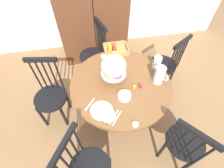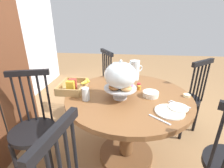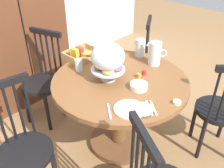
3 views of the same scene
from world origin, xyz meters
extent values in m
plane|color=#997047|center=(0.00, 0.00, 0.00)|extent=(10.00, 10.00, 0.00)
cube|color=brown|center=(-0.20, 1.50, 0.95)|extent=(1.10, 0.56, 1.90)
cube|color=black|center=(-0.20, 1.22, 1.04)|extent=(0.01, 0.01, 1.52)
cylinder|color=brown|center=(-0.05, 0.04, 0.72)|extent=(1.14, 1.14, 0.04)
cylinder|color=brown|center=(-0.05, 0.04, 0.39)|extent=(0.14, 0.14, 0.63)
cylinder|color=brown|center=(-0.05, 0.04, 0.03)|extent=(0.56, 0.56, 0.06)
cylinder|color=black|center=(0.70, 0.49, 0.45)|extent=(0.40, 0.40, 0.04)
cylinder|color=black|center=(0.74, 0.68, 0.23)|extent=(0.04, 0.04, 0.45)
cylinder|color=black|center=(0.50, 0.54, 0.23)|extent=(0.04, 0.04, 0.45)
cylinder|color=black|center=(0.89, 0.44, 0.23)|extent=(0.04, 0.04, 0.45)
cylinder|color=black|center=(0.65, 0.30, 0.23)|extent=(0.04, 0.04, 0.45)
cylinder|color=black|center=(0.90, 0.43, 0.69)|extent=(0.02, 0.02, 0.48)
cylinder|color=black|center=(0.84, 0.39, 0.69)|extent=(0.02, 0.02, 0.48)
cylinder|color=black|center=(0.78, 0.35, 0.69)|extent=(0.02, 0.02, 0.48)
cylinder|color=black|center=(0.72, 0.32, 0.69)|extent=(0.02, 0.02, 0.48)
cylinder|color=black|center=(0.66, 0.28, 0.69)|extent=(0.02, 0.02, 0.48)
cube|color=black|center=(0.78, 0.35, 0.95)|extent=(0.33, 0.22, 0.05)
cylinder|color=black|center=(-0.29, 0.87, 0.45)|extent=(0.40, 0.40, 0.04)
cylinder|color=black|center=(-0.47, 0.97, 0.23)|extent=(0.04, 0.04, 0.45)
cylinder|color=black|center=(-0.39, 0.70, 0.23)|extent=(0.04, 0.04, 0.45)
cylinder|color=black|center=(-0.20, 1.05, 0.23)|extent=(0.04, 0.04, 0.45)
cylinder|color=black|center=(-0.12, 0.78, 0.23)|extent=(0.04, 0.04, 0.45)
cylinder|color=black|center=(-0.18, 1.05, 0.69)|extent=(0.02, 0.02, 0.48)
cylinder|color=black|center=(-0.16, 0.99, 0.69)|extent=(0.02, 0.02, 0.48)
cylinder|color=black|center=(-0.14, 0.92, 0.69)|extent=(0.02, 0.02, 0.48)
cylinder|color=black|center=(-0.12, 0.85, 0.69)|extent=(0.02, 0.02, 0.48)
cylinder|color=black|center=(-0.10, 0.79, 0.69)|extent=(0.02, 0.02, 0.48)
cube|color=black|center=(-0.14, 0.92, 0.95)|extent=(0.14, 0.36, 0.05)
cylinder|color=black|center=(-0.90, 0.19, 0.45)|extent=(0.40, 0.40, 0.04)
cylinder|color=black|center=(-1.06, 0.08, 0.23)|extent=(0.04, 0.04, 0.45)
cylinder|color=black|center=(-0.79, 0.03, 0.23)|extent=(0.04, 0.04, 0.45)
cylinder|color=black|center=(-1.02, 0.35, 0.23)|extent=(0.04, 0.04, 0.45)
cylinder|color=black|center=(-0.74, 0.30, 0.23)|extent=(0.04, 0.04, 0.45)
cylinder|color=black|center=(-1.01, 0.37, 0.69)|extent=(0.02, 0.02, 0.48)
cylinder|color=black|center=(-0.94, 0.36, 0.69)|extent=(0.02, 0.02, 0.48)
cylinder|color=black|center=(-0.88, 0.35, 0.69)|extent=(0.02, 0.02, 0.48)
cylinder|color=black|center=(-0.81, 0.34, 0.69)|extent=(0.02, 0.02, 0.48)
cylinder|color=black|center=(-0.74, 0.32, 0.69)|extent=(0.02, 0.02, 0.48)
cube|color=black|center=(-0.88, 0.35, 0.95)|extent=(0.36, 0.10, 0.05)
cylinder|color=black|center=(-0.30, -0.65, 0.23)|extent=(0.04, 0.04, 0.45)
cylinder|color=black|center=(-0.54, -0.51, 0.23)|extent=(0.04, 0.04, 0.45)
cylinder|color=black|center=(-0.67, -0.68, 0.69)|extent=(0.02, 0.02, 0.48)
cylinder|color=black|center=(-0.63, -0.62, 0.69)|extent=(0.02, 0.02, 0.48)
cylinder|color=black|center=(-0.60, -0.56, 0.69)|extent=(0.02, 0.02, 0.48)
cylinder|color=black|center=(-0.56, -0.50, 0.69)|extent=(0.02, 0.02, 0.48)
cube|color=black|center=(-0.63, -0.62, 0.95)|extent=(0.22, 0.33, 0.05)
cylinder|color=black|center=(0.50, -0.63, 0.45)|extent=(0.40, 0.40, 0.04)
cylinder|color=black|center=(0.70, -0.65, 0.23)|extent=(0.04, 0.04, 0.45)
cylinder|color=black|center=(0.52, -0.43, 0.23)|extent=(0.04, 0.04, 0.45)
cylinder|color=black|center=(0.48, -0.83, 0.23)|extent=(0.04, 0.04, 0.45)
cylinder|color=black|center=(0.31, -0.61, 0.23)|extent=(0.04, 0.04, 0.45)
cylinder|color=black|center=(0.47, -0.84, 0.69)|extent=(0.02, 0.02, 0.48)
cylinder|color=black|center=(0.42, -0.78, 0.69)|extent=(0.02, 0.02, 0.48)
cylinder|color=black|center=(0.38, -0.73, 0.69)|extent=(0.02, 0.02, 0.48)
cylinder|color=black|center=(0.34, -0.68, 0.69)|extent=(0.02, 0.02, 0.48)
cylinder|color=black|center=(0.29, -0.62, 0.69)|extent=(0.02, 0.02, 0.48)
cube|color=black|center=(0.38, -0.73, 0.95)|extent=(0.26, 0.30, 0.05)
cylinder|color=silver|center=(-0.12, 0.11, 0.75)|extent=(0.12, 0.12, 0.02)
cylinder|color=silver|center=(-0.12, 0.11, 0.79)|extent=(0.03, 0.03, 0.09)
cylinder|color=silver|center=(-0.12, 0.11, 0.84)|extent=(0.28, 0.28, 0.01)
torus|color=#B27033|center=(-0.04, 0.12, 0.86)|extent=(0.10, 0.10, 0.03)
torus|color=#D19347|center=(-0.11, 0.15, 0.86)|extent=(0.10, 0.10, 0.03)
torus|color=#935628|center=(-0.16, 0.16, 0.86)|extent=(0.10, 0.10, 0.03)
torus|color=tan|center=(-0.17, 0.06, 0.86)|extent=(0.10, 0.10, 0.03)
torus|color=#994C84|center=(-0.09, 0.05, 0.86)|extent=(0.10, 0.10, 0.03)
ellipsoid|color=silver|center=(-0.12, 0.11, 0.95)|extent=(0.27, 0.27, 0.22)
sphere|color=silver|center=(-0.12, 0.11, 1.07)|extent=(0.02, 0.02, 0.02)
cylinder|color=silver|center=(0.41, 0.19, 0.82)|extent=(0.09, 0.09, 0.17)
cylinder|color=orange|center=(0.41, 0.19, 0.80)|extent=(0.08, 0.08, 0.11)
cone|color=silver|center=(0.39, 0.14, 0.90)|extent=(0.05, 0.05, 0.03)
torus|color=silver|center=(0.44, 0.25, 0.83)|extent=(0.04, 0.07, 0.07)
cylinder|color=silver|center=(0.36, -0.01, 0.85)|extent=(0.11, 0.11, 0.21)
cylinder|color=white|center=(0.36, -0.01, 0.82)|extent=(0.10, 0.10, 0.15)
cone|color=silver|center=(0.32, 0.04, 0.94)|extent=(0.05, 0.05, 0.03)
torus|color=silver|center=(0.40, -0.07, 0.86)|extent=(0.05, 0.07, 0.07)
cube|color=tan|center=(0.01, 0.58, 0.75)|extent=(0.30, 0.22, 0.01)
cube|color=tan|center=(0.01, 0.47, 0.78)|extent=(0.30, 0.02, 0.07)
cube|color=tan|center=(0.01, 0.69, 0.78)|extent=(0.30, 0.02, 0.07)
cube|color=tan|center=(-0.14, 0.58, 0.78)|extent=(0.02, 0.22, 0.07)
cube|color=tan|center=(0.16, 0.58, 0.78)|extent=(0.02, 0.22, 0.07)
cube|color=gold|center=(-0.08, 0.57, 0.81)|extent=(0.05, 0.07, 0.11)
cube|color=#B23D33|center=(-0.02, 0.57, 0.81)|extent=(0.05, 0.07, 0.11)
ellipsoid|color=yellow|center=(-0.02, 0.44, 0.84)|extent=(0.14, 0.08, 0.05)
ellipsoid|color=yellow|center=(0.01, 0.44, 0.84)|extent=(0.13, 0.03, 0.05)
ellipsoid|color=yellow|center=(0.04, 0.44, 0.84)|extent=(0.14, 0.08, 0.05)
cylinder|color=white|center=(-0.31, -0.27, 0.75)|extent=(0.22, 0.22, 0.01)
cylinder|color=white|center=(-0.26, -0.34, 0.76)|extent=(0.15, 0.15, 0.01)
cylinder|color=white|center=(-0.05, -0.15, 0.76)|extent=(0.14, 0.14, 0.04)
cylinder|color=silver|center=(-0.18, 0.40, 0.80)|extent=(0.06, 0.06, 0.11)
cylinder|color=beige|center=(-0.03, -0.48, 0.75)|extent=(0.06, 0.06, 0.02)
cylinder|color=#B7282D|center=(0.15, -0.06, 0.76)|extent=(0.04, 0.04, 0.04)
cylinder|color=orange|center=(0.08, -0.06, 0.76)|extent=(0.04, 0.04, 0.04)
cube|color=silver|center=(-0.20, -0.36, 0.74)|extent=(0.12, 0.14, 0.01)
cube|color=silver|center=(-0.18, -0.38, 0.74)|extent=(0.12, 0.14, 0.01)
cube|color=silver|center=(-0.42, -0.18, 0.74)|extent=(0.12, 0.14, 0.01)
camera|label=1|loc=(-0.36, -1.08, 2.15)|focal=26.25mm
camera|label=2|loc=(-1.41, 0.04, 1.41)|focal=26.62mm
camera|label=3|loc=(-1.38, -1.08, 1.81)|focal=39.64mm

